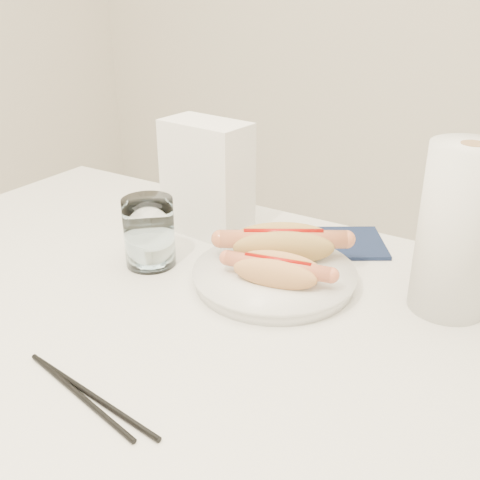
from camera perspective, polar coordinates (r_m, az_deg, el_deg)
The scene contains 10 objects.
table at distance 0.88m, azimuth -6.61°, elevation -9.55°, with size 1.20×0.80×0.75m.
plate at distance 0.89m, azimuth 3.44°, elevation -3.78°, with size 0.24×0.24×0.02m, color white.
hotdog_left at distance 0.91m, azimuth 4.33°, elevation -0.39°, with size 0.19×0.15×0.05m.
hotdog_right at distance 0.84m, azimuth 3.77°, elevation -3.05°, with size 0.16×0.09×0.04m.
water_glass at distance 0.93m, azimuth -9.09°, elevation 0.77°, with size 0.08×0.08×0.11m, color white.
chopstick_near at distance 0.69m, azimuth -14.52°, elevation -14.86°, with size 0.01×0.01×0.22m, color black.
chopstick_far at distance 0.69m, azimuth -15.81°, elevation -14.68°, with size 0.01×0.01×0.21m, color black.
napkin_box at distance 1.03m, azimuth -3.33°, elevation 6.20°, with size 0.16×0.09×0.21m, color white.
navy_napkin at distance 1.03m, azimuth 10.64°, elevation -0.28°, with size 0.13×0.13×0.01m, color #121D3B.
paper_towel_roll at distance 0.83m, azimuth 21.02°, elevation 0.90°, with size 0.11×0.11×0.24m, color white.
Camera 1 is at (0.46, -0.56, 1.19)m, focal length 42.60 mm.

